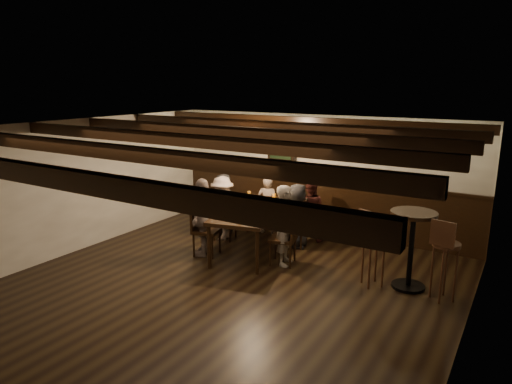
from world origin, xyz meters
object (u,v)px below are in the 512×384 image
Objects in this scene: person_left_near at (222,208)px; person_bench_left at (224,203)px; person_right_far at (286,225)px; high_top_table at (412,238)px; person_bench_right at (310,210)px; person_left_far at (204,217)px; person_right_near at (297,216)px; bar_stool_left at (373,257)px; chair_right_far at (284,248)px; chair_left_far at (206,239)px; chair_left_near at (224,226)px; bar_stool_right at (444,270)px; dining_table at (252,212)px; person_bench_centre at (267,205)px; chair_right_near at (295,232)px.

person_bench_left is at bearing -161.57° from person_left_near.
person_right_far is 1.16× the size of high_top_table.
person_bench_right is 0.96× the size of person_left_near.
high_top_table is (3.47, 0.52, 0.08)m from person_left_far.
bar_stool_left is (1.74, -0.93, -0.16)m from person_right_near.
chair_right_far is at bearing 82.39° from person_bench_right.
person_bench_left is at bearing -172.41° from chair_left_far.
bar_stool_right is (4.16, -0.52, 0.18)m from chair_left_near.
chair_left_far is 1.40m from person_bench_left.
dining_table is 1.65× the size of person_left_far.
bar_stool_left is (2.94, 0.31, 0.16)m from chair_left_far.
person_bench_centre is 0.91m from person_bench_right.
person_left_near is (-0.25, 0.87, 0.34)m from chair_left_far.
chair_left_far is 0.41m from person_left_far.
person_bench_centre is 0.86× the size of person_right_far.
person_left_near is 0.90× the size of person_left_far.
chair_left_far is 0.79× the size of person_right_near.
person_left_near is at bearing 108.43° from person_bench_left.
bar_stool_left reaches higher than high_top_table.
person_right_far is (1.64, -0.51, 0.42)m from chair_left_near.
person_bench_right is 2.21m from bar_stool_left.
person_left_far reaches higher than chair_right_far.
chair_right_near is at bearing 164.47° from person_bench_left.
person_bench_left is 1.01× the size of bar_stool_left.
person_left_far reaches higher than chair_left_near.
chair_right_far is 0.66× the size of person_left_far.
high_top_table is (2.05, 0.16, 0.50)m from chair_right_far.
bar_stool_left reaches higher than chair_left_near.
person_bench_right is at bearing -18.43° from person_right_near.
chair_right_far is 1.69m from person_bench_centre.
high_top_table is at bearing 155.01° from person_bench_left.
person_left_near is (-0.03, -0.01, 0.36)m from chair_left_near.
person_left_near reaches higher than person_right_near.
bar_stool_right is at bearing 80.94° from chair_left_far.
person_bench_left is 3.58m from bar_stool_left.
person_left_far is 1.16× the size of bar_stool_left.
person_bench_left is 1.80m from person_bench_right.
person_right_near is 1.98m from bar_stool_left.
chair_right_far is at bearing 115.63° from person_bench_centre.
dining_table is at bearing 120.96° from person_left_far.
person_bench_centre reaches higher than chair_right_near.
chair_left_far is 1.02× the size of chair_right_far.
chair_right_near is 0.59m from person_bench_right.
person_bench_right is at bearing 105.26° from person_left_near.
person_bench_right is (1.74, 0.44, -0.00)m from person_bench_left.
person_left_near is at bearing 58.52° from chair_right_far.
person_right_near reaches higher than chair_left_near.
person_right_far is (0.22, -0.87, 0.08)m from person_right_near.
person_left_far is at bearing -150.40° from bar_stool_left.
person_right_far is (0.03, 0.01, 0.40)m from chair_right_far.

